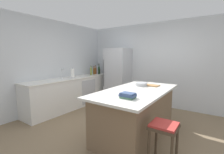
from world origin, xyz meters
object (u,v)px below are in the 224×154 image
(kitchen_island, at_px, (136,112))
(whiskey_bottle, at_px, (94,71))
(bar_stool, at_px, (164,132))
(vinegar_bottle, at_px, (96,71))
(syrup_bottle, at_px, (99,71))
(olive_oil_bottle, at_px, (91,71))
(sink_faucet, at_px, (62,73))
(cutting_board, at_px, (151,85))
(cookbook_stack, at_px, (128,95))
(soda_bottle, at_px, (98,70))
(refrigerator, at_px, (118,75))
(wine_bottle, at_px, (99,70))
(mixing_bowl, at_px, (141,84))
(paper_towel_roll, at_px, (72,73))
(gin_bottle, at_px, (92,71))

(kitchen_island, relative_size, whiskey_bottle, 7.12)
(bar_stool, height_order, vinegar_bottle, vinegar_bottle)
(syrup_bottle, xyz_separation_m, olive_oil_bottle, (0.09, -0.58, 0.03))
(kitchen_island, distance_m, sink_faucet, 2.52)
(sink_faucet, height_order, cutting_board, sink_faucet)
(olive_oil_bottle, height_order, cookbook_stack, olive_oil_bottle)
(bar_stool, height_order, soda_bottle, soda_bottle)
(whiskey_bottle, bearing_deg, refrigerator, 15.89)
(refrigerator, relative_size, soda_bottle, 5.52)
(cookbook_stack, bearing_deg, wine_bottle, 137.04)
(bar_stool, xyz_separation_m, whiskey_bottle, (-3.13, 2.15, 0.51))
(cookbook_stack, distance_m, mixing_bowl, 1.10)
(kitchen_island, xyz_separation_m, cutting_board, (0.08, 0.59, 0.46))
(refrigerator, height_order, sink_faucet, refrigerator)
(refrigerator, relative_size, cookbook_stack, 7.32)
(refrigerator, bearing_deg, whiskey_bottle, -164.11)
(vinegar_bottle, height_order, cookbook_stack, vinegar_bottle)
(kitchen_island, height_order, vinegar_bottle, vinegar_bottle)
(refrigerator, distance_m, bar_stool, 3.33)
(refrigerator, relative_size, cutting_board, 5.36)
(soda_bottle, height_order, wine_bottle, wine_bottle)
(kitchen_island, relative_size, vinegar_bottle, 6.53)
(sink_faucet, bearing_deg, soda_bottle, 91.04)
(paper_towel_roll, relative_size, gin_bottle, 1.10)
(kitchen_island, height_order, olive_oil_bottle, olive_oil_bottle)
(kitchen_island, relative_size, cookbook_stack, 8.47)
(syrup_bottle, height_order, mixing_bowl, syrup_bottle)
(sink_faucet, distance_m, cookbook_stack, 2.70)
(wine_bottle, xyz_separation_m, cookbook_stack, (2.48, -2.31, -0.11))
(kitchen_island, distance_m, mixing_bowl, 0.67)
(paper_towel_roll, xyz_separation_m, whiskey_bottle, (-0.07, 1.06, -0.01))
(syrup_bottle, relative_size, wine_bottle, 0.68)
(kitchen_island, height_order, whiskey_bottle, whiskey_bottle)
(whiskey_bottle, relative_size, cutting_board, 0.87)
(bar_stool, xyz_separation_m, wine_bottle, (-3.07, 2.34, 0.53))
(soda_bottle, relative_size, olive_oil_bottle, 1.03)
(olive_oil_bottle, bearing_deg, cutting_board, -16.30)
(mixing_bowl, xyz_separation_m, cutting_board, (0.18, 0.14, -0.03))
(bar_stool, relative_size, gin_bottle, 2.29)
(bar_stool, relative_size, wine_bottle, 1.73)
(olive_oil_bottle, relative_size, cutting_board, 0.94)
(sink_faucet, bearing_deg, cookbook_stack, -16.29)
(whiskey_bottle, bearing_deg, sink_faucet, -91.58)
(kitchen_island, xyz_separation_m, vinegar_bottle, (-2.42, 1.60, 0.58))
(soda_bottle, xyz_separation_m, mixing_bowl, (2.37, -1.33, -0.10))
(vinegar_bottle, distance_m, olive_oil_bottle, 0.30)
(sink_faucet, relative_size, olive_oil_bottle, 0.93)
(kitchen_island, relative_size, paper_towel_roll, 6.77)
(vinegar_bottle, xyz_separation_m, gin_bottle, (-0.01, -0.19, -0.01))
(vinegar_bottle, bearing_deg, olive_oil_bottle, -82.93)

